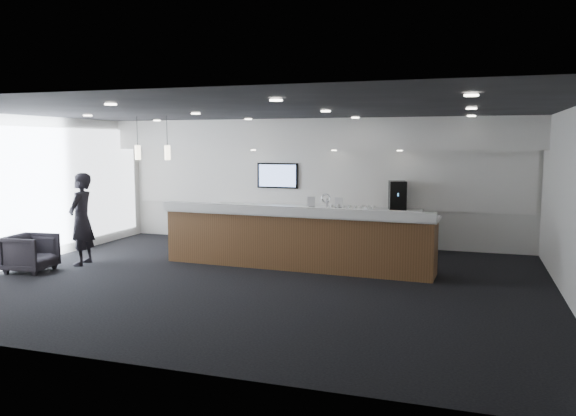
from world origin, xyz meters
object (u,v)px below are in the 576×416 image
(armchair, at_px, (31,253))
(service_counter, at_px, (296,239))
(coffee_machine, at_px, (397,195))
(lounge_guest, at_px, (81,219))

(armchair, bearing_deg, service_counter, -73.85)
(coffee_machine, distance_m, armchair, 7.73)
(armchair, relative_size, lounge_guest, 0.43)
(coffee_machine, bearing_deg, service_counter, -138.92)
(coffee_machine, height_order, lounge_guest, lounge_guest)
(lounge_guest, bearing_deg, armchair, -42.22)
(armchair, bearing_deg, coffee_machine, -61.95)
(armchair, xyz_separation_m, lounge_guest, (0.52, 0.84, 0.57))
(coffee_machine, height_order, armchair, coffee_machine)
(lounge_guest, bearing_deg, coffee_machine, 109.75)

